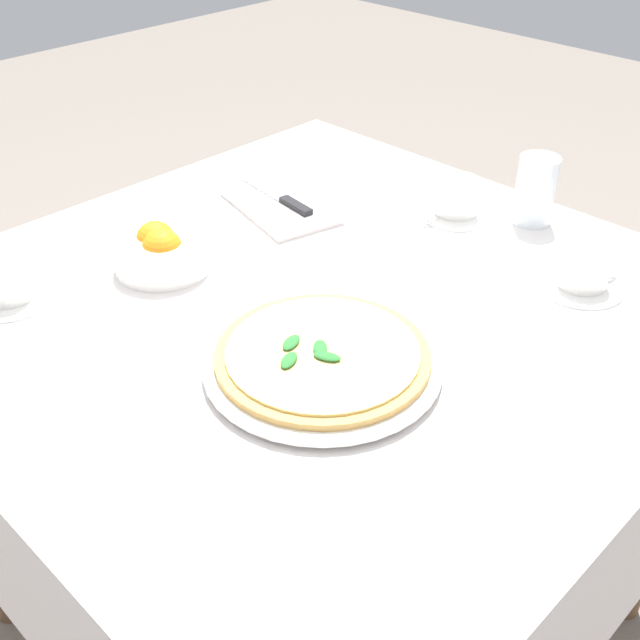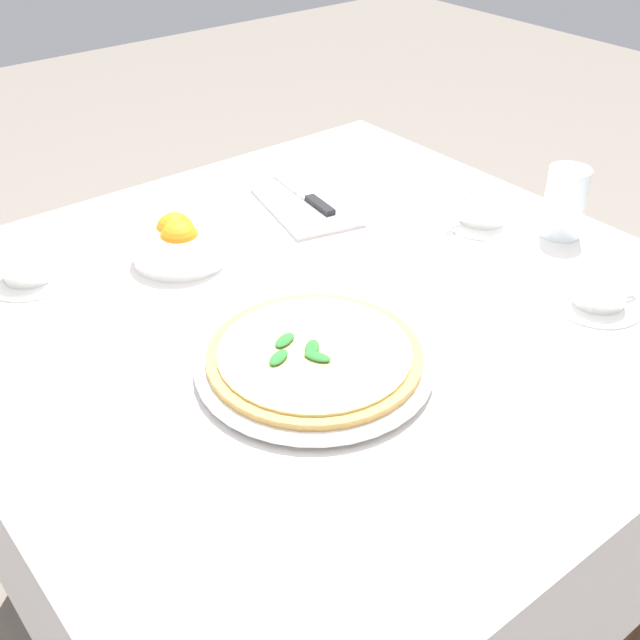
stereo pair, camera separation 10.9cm
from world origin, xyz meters
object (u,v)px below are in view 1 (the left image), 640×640
(napkin_folded, at_px, (280,204))
(citrus_bowl, at_px, (161,252))
(coffee_cup_center_back, at_px, (6,284))
(coffee_cup_near_left, at_px, (456,199))
(dinner_knife, at_px, (279,196))
(pizza, at_px, (322,354))
(water_glass_far_left, at_px, (535,194))
(pizza_plate, at_px, (323,363))
(coffee_cup_far_right, at_px, (583,273))

(napkin_folded, xyz_separation_m, citrus_bowl, (-0.02, 0.27, 0.02))
(coffee_cup_center_back, height_order, citrus_bowl, citrus_bowl)
(coffee_cup_near_left, height_order, napkin_folded, coffee_cup_near_left)
(napkin_folded, bearing_deg, coffee_cup_center_back, 95.54)
(dinner_knife, bearing_deg, coffee_cup_near_left, -132.91)
(pizza, bearing_deg, citrus_bowl, -1.85)
(citrus_bowl, bearing_deg, water_glass_far_left, -121.14)
(pizza, xyz_separation_m, coffee_cup_center_back, (0.45, 0.20, 0.00))
(pizza, bearing_deg, pizza_plate, -113.70)
(coffee_cup_far_right, bearing_deg, pizza_plate, 72.07)
(pizza_plate, height_order, dinner_knife, dinner_knife)
(coffee_cup_center_back, bearing_deg, pizza_plate, -155.39)
(coffee_cup_center_back, xyz_separation_m, coffee_cup_near_left, (-0.30, -0.68, 0.00))
(pizza_plate, relative_size, dinner_knife, 1.59)
(pizza, bearing_deg, napkin_folded, -36.35)
(pizza_plate, height_order, citrus_bowl, citrus_bowl)
(coffee_cup_near_left, distance_m, citrus_bowl, 0.52)
(coffee_cup_far_right, height_order, dinner_knife, coffee_cup_far_right)
(water_glass_far_left, bearing_deg, coffee_cup_near_left, 34.63)
(pizza, distance_m, napkin_folded, 0.47)
(coffee_cup_far_right, bearing_deg, napkin_folded, 15.11)
(coffee_cup_far_right, height_order, water_glass_far_left, water_glass_far_left)
(pizza, distance_m, dinner_knife, 0.48)
(water_glass_far_left, bearing_deg, coffee_cup_far_right, 142.02)
(coffee_cup_far_right, xyz_separation_m, dinner_knife, (0.52, 0.14, -0.00))
(napkin_folded, bearing_deg, coffee_cup_near_left, -126.55)
(coffee_cup_far_right, height_order, coffee_cup_near_left, coffee_cup_near_left)
(coffee_cup_far_right, height_order, napkin_folded, coffee_cup_far_right)
(pizza, distance_m, coffee_cup_near_left, 0.50)
(coffee_cup_far_right, xyz_separation_m, napkin_folded, (0.52, 0.14, -0.02))
(pizza, distance_m, coffee_cup_center_back, 0.49)
(pizza_plate, bearing_deg, pizza, 66.30)
(pizza, xyz_separation_m, dinner_knife, (0.38, -0.28, -0.00))
(coffee_cup_near_left, bearing_deg, coffee_cup_far_right, 167.90)
(napkin_folded, bearing_deg, pizza, 157.04)
(pizza_plate, xyz_separation_m, coffee_cup_center_back, (0.45, 0.21, 0.02))
(napkin_folded, height_order, citrus_bowl, citrus_bowl)
(citrus_bowl, bearing_deg, coffee_cup_center_back, 68.79)
(citrus_bowl, bearing_deg, pizza, 178.15)
(coffee_cup_near_left, bearing_deg, dinner_knife, 39.67)
(pizza_plate, height_order, coffee_cup_center_back, coffee_cup_center_back)
(water_glass_far_left, distance_m, dinner_knife, 0.44)
(coffee_cup_center_back, distance_m, citrus_bowl, 0.23)
(coffee_cup_near_left, xyz_separation_m, water_glass_far_left, (-0.11, -0.07, 0.02))
(pizza, distance_m, water_glass_far_left, 0.56)
(pizza_plate, height_order, coffee_cup_far_right, coffee_cup_far_right)
(napkin_folded, bearing_deg, water_glass_far_left, -128.16)
(pizza, xyz_separation_m, water_glass_far_left, (0.04, -0.55, 0.03))
(dinner_knife, relative_size, citrus_bowl, 1.31)
(dinner_knife, bearing_deg, citrus_bowl, 101.65)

